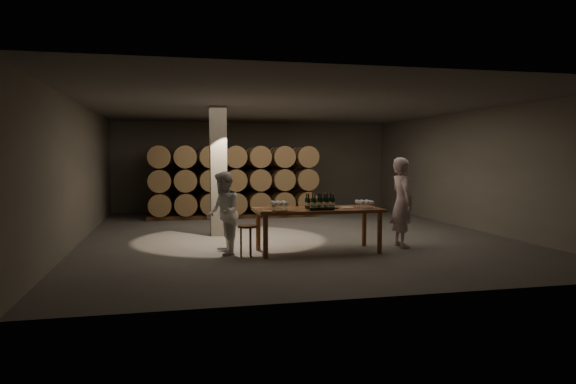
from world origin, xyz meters
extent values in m
plane|color=#565350|center=(0.00, 0.00, 0.00)|extent=(12.00, 12.00, 0.00)
plane|color=#605E59|center=(0.00, 0.00, 3.20)|extent=(12.00, 12.00, 0.00)
plane|color=#6A665B|center=(0.00, 6.00, 1.60)|extent=(10.00, 0.00, 10.00)
plane|color=#6A665B|center=(0.00, -6.00, 1.60)|extent=(10.00, 0.00, 10.00)
plane|color=#6A665B|center=(-5.00, 0.00, 1.60)|extent=(0.00, 12.00, 12.00)
plane|color=#6A665B|center=(5.00, 0.00, 1.60)|extent=(0.00, 12.00, 12.00)
cube|color=gray|center=(-1.80, 0.20, 1.60)|extent=(0.40, 0.40, 3.20)
cylinder|color=brown|center=(-1.18, -2.93, 0.42)|extent=(0.10, 0.10, 0.84)
cylinder|color=brown|center=(1.18, -2.93, 0.42)|extent=(0.10, 0.10, 0.84)
cylinder|color=brown|center=(-1.18, -2.07, 0.42)|extent=(0.10, 0.10, 0.84)
cylinder|color=brown|center=(1.18, -2.07, 0.42)|extent=(0.10, 0.10, 0.84)
cube|color=brown|center=(0.00, -2.50, 0.87)|extent=(2.60, 1.10, 0.06)
cube|color=brown|center=(-0.96, 4.90, 0.06)|extent=(5.48, 0.10, 0.12)
cube|color=brown|center=(-0.96, 5.50, 0.06)|extent=(5.48, 0.10, 0.12)
cylinder|color=#9D7C47|center=(-3.30, 5.20, 0.47)|extent=(0.70, 0.95, 0.70)
cylinder|color=black|center=(-3.30, 4.94, 0.47)|extent=(0.73, 0.04, 0.73)
cylinder|color=black|center=(-3.30, 5.46, 0.47)|extent=(0.73, 0.04, 0.73)
cylinder|color=#9D7C47|center=(-2.52, 5.20, 0.47)|extent=(0.70, 0.95, 0.70)
cylinder|color=black|center=(-2.52, 4.94, 0.47)|extent=(0.73, 0.04, 0.73)
cylinder|color=black|center=(-2.52, 5.46, 0.47)|extent=(0.73, 0.04, 0.73)
cylinder|color=#9D7C47|center=(-1.74, 5.20, 0.47)|extent=(0.70, 0.95, 0.70)
cylinder|color=black|center=(-1.74, 4.94, 0.47)|extent=(0.73, 0.04, 0.73)
cylinder|color=black|center=(-1.74, 5.46, 0.47)|extent=(0.73, 0.04, 0.73)
cylinder|color=#9D7C47|center=(-0.96, 5.20, 0.47)|extent=(0.70, 0.95, 0.70)
cylinder|color=black|center=(-0.96, 4.94, 0.47)|extent=(0.73, 0.04, 0.73)
cylinder|color=black|center=(-0.96, 5.46, 0.47)|extent=(0.73, 0.04, 0.73)
cylinder|color=#9D7C47|center=(-0.18, 5.20, 0.47)|extent=(0.70, 0.95, 0.70)
cylinder|color=black|center=(-0.18, 4.94, 0.47)|extent=(0.73, 0.04, 0.73)
cylinder|color=black|center=(-0.18, 5.46, 0.47)|extent=(0.73, 0.04, 0.73)
cylinder|color=#9D7C47|center=(0.60, 5.20, 0.47)|extent=(0.70, 0.95, 0.70)
cylinder|color=black|center=(0.60, 4.94, 0.47)|extent=(0.73, 0.04, 0.73)
cylinder|color=black|center=(0.60, 5.46, 0.47)|extent=(0.73, 0.04, 0.73)
cylinder|color=#9D7C47|center=(1.38, 5.20, 0.47)|extent=(0.70, 0.95, 0.70)
cylinder|color=black|center=(1.38, 4.94, 0.47)|extent=(0.73, 0.04, 0.73)
cylinder|color=black|center=(1.38, 5.46, 0.47)|extent=(0.73, 0.04, 0.73)
cylinder|color=#9D7C47|center=(-3.30, 5.20, 1.21)|extent=(0.70, 0.95, 0.70)
cylinder|color=black|center=(-3.30, 4.94, 1.21)|extent=(0.73, 0.04, 0.73)
cylinder|color=black|center=(-3.30, 5.46, 1.21)|extent=(0.73, 0.04, 0.73)
cylinder|color=#9D7C47|center=(-2.52, 5.20, 1.21)|extent=(0.70, 0.95, 0.70)
cylinder|color=black|center=(-2.52, 4.94, 1.21)|extent=(0.73, 0.04, 0.73)
cylinder|color=black|center=(-2.52, 5.46, 1.21)|extent=(0.73, 0.04, 0.73)
cylinder|color=#9D7C47|center=(-1.74, 5.20, 1.21)|extent=(0.70, 0.95, 0.70)
cylinder|color=black|center=(-1.74, 4.94, 1.21)|extent=(0.73, 0.04, 0.73)
cylinder|color=black|center=(-1.74, 5.46, 1.21)|extent=(0.73, 0.04, 0.73)
cylinder|color=#9D7C47|center=(-0.96, 5.20, 1.21)|extent=(0.70, 0.95, 0.70)
cylinder|color=black|center=(-0.96, 4.94, 1.21)|extent=(0.73, 0.04, 0.73)
cylinder|color=black|center=(-0.96, 5.46, 1.21)|extent=(0.73, 0.04, 0.73)
cylinder|color=#9D7C47|center=(-0.18, 5.20, 1.21)|extent=(0.70, 0.95, 0.70)
cylinder|color=black|center=(-0.18, 4.94, 1.21)|extent=(0.73, 0.04, 0.73)
cylinder|color=black|center=(-0.18, 5.46, 1.21)|extent=(0.73, 0.04, 0.73)
cylinder|color=#9D7C47|center=(0.60, 5.20, 1.21)|extent=(0.70, 0.95, 0.70)
cylinder|color=black|center=(0.60, 4.94, 1.21)|extent=(0.73, 0.04, 0.73)
cylinder|color=black|center=(0.60, 5.46, 1.21)|extent=(0.73, 0.04, 0.73)
cylinder|color=#9D7C47|center=(1.38, 5.20, 1.21)|extent=(0.70, 0.95, 0.70)
cylinder|color=black|center=(1.38, 4.94, 1.21)|extent=(0.73, 0.04, 0.73)
cylinder|color=black|center=(1.38, 5.46, 1.21)|extent=(0.73, 0.04, 0.73)
cylinder|color=#9D7C47|center=(-3.30, 5.20, 1.95)|extent=(0.70, 0.95, 0.70)
cylinder|color=black|center=(-3.30, 4.94, 1.95)|extent=(0.73, 0.04, 0.73)
cylinder|color=black|center=(-3.30, 5.46, 1.95)|extent=(0.73, 0.04, 0.73)
cylinder|color=#9D7C47|center=(-2.52, 5.20, 1.95)|extent=(0.70, 0.95, 0.70)
cylinder|color=black|center=(-2.52, 4.94, 1.95)|extent=(0.73, 0.04, 0.73)
cylinder|color=black|center=(-2.52, 5.46, 1.95)|extent=(0.73, 0.04, 0.73)
cylinder|color=#9D7C47|center=(-1.74, 5.20, 1.95)|extent=(0.70, 0.95, 0.70)
cylinder|color=black|center=(-1.74, 4.94, 1.95)|extent=(0.73, 0.04, 0.73)
cylinder|color=black|center=(-1.74, 5.46, 1.95)|extent=(0.73, 0.04, 0.73)
cylinder|color=#9D7C47|center=(-0.96, 5.20, 1.95)|extent=(0.70, 0.95, 0.70)
cylinder|color=black|center=(-0.96, 4.94, 1.95)|extent=(0.73, 0.04, 0.73)
cylinder|color=black|center=(-0.96, 5.46, 1.95)|extent=(0.73, 0.04, 0.73)
cylinder|color=#9D7C47|center=(-0.18, 5.20, 1.95)|extent=(0.70, 0.95, 0.70)
cylinder|color=black|center=(-0.18, 4.94, 1.95)|extent=(0.73, 0.04, 0.73)
cylinder|color=black|center=(-0.18, 5.46, 1.95)|extent=(0.73, 0.04, 0.73)
cylinder|color=#9D7C47|center=(0.60, 5.20, 1.95)|extent=(0.70, 0.95, 0.70)
cylinder|color=black|center=(0.60, 4.94, 1.95)|extent=(0.73, 0.04, 0.73)
cylinder|color=black|center=(0.60, 5.46, 1.95)|extent=(0.73, 0.04, 0.73)
cylinder|color=#9D7C47|center=(1.38, 5.20, 1.95)|extent=(0.70, 0.95, 0.70)
cylinder|color=black|center=(1.38, 4.94, 1.95)|extent=(0.73, 0.04, 0.73)
cylinder|color=black|center=(1.38, 5.46, 1.95)|extent=(0.73, 0.04, 0.73)
cube|color=brown|center=(-0.96, 3.50, 0.06)|extent=(5.48, 0.10, 0.12)
cube|color=brown|center=(-0.96, 4.10, 0.06)|extent=(5.48, 0.10, 0.12)
cylinder|color=#9D7C47|center=(-3.30, 3.80, 0.47)|extent=(0.70, 0.95, 0.70)
cylinder|color=black|center=(-3.30, 3.54, 0.47)|extent=(0.73, 0.04, 0.73)
cylinder|color=black|center=(-3.30, 4.06, 0.47)|extent=(0.73, 0.04, 0.73)
cylinder|color=#9D7C47|center=(-2.52, 3.80, 0.47)|extent=(0.70, 0.95, 0.70)
cylinder|color=black|center=(-2.52, 3.54, 0.47)|extent=(0.73, 0.04, 0.73)
cylinder|color=black|center=(-2.52, 4.06, 0.47)|extent=(0.73, 0.04, 0.73)
cylinder|color=#9D7C47|center=(-1.74, 3.80, 0.47)|extent=(0.70, 0.95, 0.70)
cylinder|color=black|center=(-1.74, 3.54, 0.47)|extent=(0.73, 0.04, 0.73)
cylinder|color=black|center=(-1.74, 4.06, 0.47)|extent=(0.73, 0.04, 0.73)
cylinder|color=#9D7C47|center=(-0.96, 3.80, 0.47)|extent=(0.70, 0.95, 0.70)
cylinder|color=black|center=(-0.96, 3.54, 0.47)|extent=(0.73, 0.04, 0.73)
cylinder|color=black|center=(-0.96, 4.06, 0.47)|extent=(0.73, 0.04, 0.73)
cylinder|color=#9D7C47|center=(-0.18, 3.80, 0.47)|extent=(0.70, 0.95, 0.70)
cylinder|color=black|center=(-0.18, 3.54, 0.47)|extent=(0.73, 0.04, 0.73)
cylinder|color=black|center=(-0.18, 4.06, 0.47)|extent=(0.73, 0.04, 0.73)
cylinder|color=#9D7C47|center=(0.60, 3.80, 0.47)|extent=(0.70, 0.95, 0.70)
cylinder|color=black|center=(0.60, 3.54, 0.47)|extent=(0.73, 0.04, 0.73)
cylinder|color=black|center=(0.60, 4.06, 0.47)|extent=(0.73, 0.04, 0.73)
cylinder|color=#9D7C47|center=(1.38, 3.80, 0.47)|extent=(0.70, 0.95, 0.70)
cylinder|color=black|center=(1.38, 3.54, 0.47)|extent=(0.73, 0.04, 0.73)
cylinder|color=black|center=(1.38, 4.06, 0.47)|extent=(0.73, 0.04, 0.73)
cylinder|color=#9D7C47|center=(-3.30, 3.80, 1.21)|extent=(0.70, 0.95, 0.70)
cylinder|color=black|center=(-3.30, 3.54, 1.21)|extent=(0.73, 0.04, 0.73)
cylinder|color=black|center=(-3.30, 4.06, 1.21)|extent=(0.73, 0.04, 0.73)
cylinder|color=#9D7C47|center=(-2.52, 3.80, 1.21)|extent=(0.70, 0.95, 0.70)
cylinder|color=black|center=(-2.52, 3.54, 1.21)|extent=(0.73, 0.04, 0.73)
cylinder|color=black|center=(-2.52, 4.06, 1.21)|extent=(0.73, 0.04, 0.73)
cylinder|color=#9D7C47|center=(-1.74, 3.80, 1.21)|extent=(0.70, 0.95, 0.70)
cylinder|color=black|center=(-1.74, 3.54, 1.21)|extent=(0.73, 0.04, 0.73)
cylinder|color=black|center=(-1.74, 4.06, 1.21)|extent=(0.73, 0.04, 0.73)
cylinder|color=#9D7C47|center=(-0.96, 3.80, 1.21)|extent=(0.70, 0.95, 0.70)
cylinder|color=black|center=(-0.96, 3.54, 1.21)|extent=(0.73, 0.04, 0.73)
cylinder|color=black|center=(-0.96, 4.06, 1.21)|extent=(0.73, 0.04, 0.73)
cylinder|color=#9D7C47|center=(-0.18, 3.80, 1.21)|extent=(0.70, 0.95, 0.70)
cylinder|color=black|center=(-0.18, 3.54, 1.21)|extent=(0.73, 0.04, 0.73)
cylinder|color=black|center=(-0.18, 4.06, 1.21)|extent=(0.73, 0.04, 0.73)
cylinder|color=#9D7C47|center=(0.60, 3.80, 1.21)|extent=(0.70, 0.95, 0.70)
cylinder|color=black|center=(0.60, 3.54, 1.21)|extent=(0.73, 0.04, 0.73)
cylinder|color=black|center=(0.60, 4.06, 1.21)|extent=(0.73, 0.04, 0.73)
cylinder|color=#9D7C47|center=(1.38, 3.80, 1.21)|extent=(0.70, 0.95, 0.70)
cylinder|color=black|center=(1.38, 3.54, 1.21)|extent=(0.73, 0.04, 0.73)
cylinder|color=black|center=(1.38, 4.06, 1.21)|extent=(0.73, 0.04, 0.73)
cylinder|color=#9D7C47|center=(-3.30, 3.80, 1.95)|extent=(0.70, 0.95, 0.70)
cylinder|color=black|center=(-3.30, 3.54, 1.95)|extent=(0.73, 0.04, 0.73)
cylinder|color=black|center=(-3.30, 4.06, 1.95)|extent=(0.73, 0.04, 0.73)
cylinder|color=#9D7C47|center=(-2.52, 3.80, 1.95)|extent=(0.70, 0.95, 0.70)
cylinder|color=black|center=(-2.52, 3.54, 1.95)|extent=(0.73, 0.04, 0.73)
cylinder|color=black|center=(-2.52, 4.06, 1.95)|extent=(0.73, 0.04, 0.73)
cylinder|color=#9D7C47|center=(-1.74, 3.80, 1.95)|extent=(0.70, 0.95, 0.70)
cylinder|color=black|center=(-1.74, 3.54, 1.95)|extent=(0.73, 0.04, 0.73)
cylinder|color=black|center=(-1.74, 4.06, 1.95)|extent=(0.73, 0.04, 0.73)
cylinder|color=#9D7C47|center=(-0.96, 3.80, 1.95)|extent=(0.70, 0.95, 0.70)
cylinder|color=black|center=(-0.96, 3.54, 1.95)|extent=(0.73, 0.04, 0.73)
cylinder|color=black|center=(-0.96, 4.06, 1.95)|extent=(0.73, 0.04, 0.73)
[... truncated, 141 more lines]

